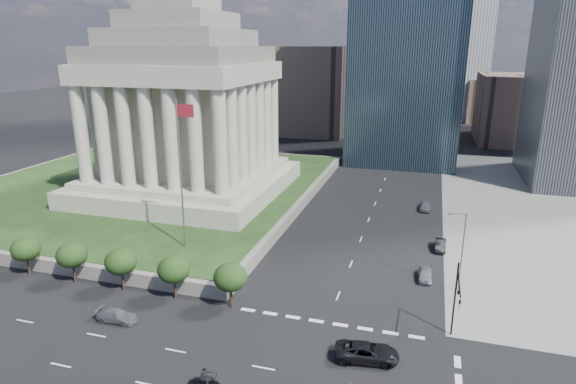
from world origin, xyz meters
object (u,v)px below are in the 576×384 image
at_px(street_lamp_north, 461,248).
at_px(pickup_truck, 367,352).
at_px(flagpole, 181,167).
at_px(suv_grey, 117,316).
at_px(traffic_signal_ne, 457,297).
at_px(parked_sedan_mid, 440,245).
at_px(motorcycle_trail, 204,378).
at_px(war_memorial, 183,85).
at_px(parked_sedan_near, 425,274).
at_px(parked_sedan_far, 425,206).

relative_size(street_lamp_north, pickup_truck, 1.68).
xyz_separation_m(street_lamp_north, pickup_truck, (-8.49, -16.11, -4.83)).
height_order(flagpole, suv_grey, flagpole).
relative_size(traffic_signal_ne, parked_sedan_mid, 1.88).
bearing_deg(suv_grey, motorcycle_trail, -119.09).
xyz_separation_m(parked_sedan_mid, motorcycle_trail, (-19.49, -36.49, 0.32)).
height_order(war_memorial, street_lamp_north, war_memorial).
relative_size(pickup_truck, suv_grey, 1.33).
distance_m(war_memorial, parked_sedan_near, 52.55).
xyz_separation_m(suv_grey, motorcycle_trail, (13.55, -6.86, 0.37)).
bearing_deg(street_lamp_north, motorcycle_trail, -131.60).
xyz_separation_m(pickup_truck, parked_sedan_far, (4.16, 46.07, -0.05)).
distance_m(war_memorial, parked_sedan_far, 48.19).
relative_size(pickup_truck, parked_sedan_mid, 1.40).
relative_size(pickup_truck, parked_sedan_far, 1.30).
distance_m(parked_sedan_near, motorcycle_trail, 31.70).
distance_m(street_lamp_north, parked_sedan_near, 6.60).
height_order(parked_sedan_far, motorcycle_trail, motorcycle_trail).
bearing_deg(parked_sedan_far, traffic_signal_ne, -82.79).
xyz_separation_m(traffic_signal_ne, parked_sedan_near, (-2.85, 13.63, -4.55)).
bearing_deg(traffic_signal_ne, war_memorial, 143.58).
bearing_deg(street_lamp_north, parked_sedan_near, 147.70).
bearing_deg(parked_sedan_mid, pickup_truck, -102.36).
height_order(flagpole, parked_sedan_far, flagpole).
height_order(street_lamp_north, parked_sedan_near, street_lamp_north).
relative_size(war_memorial, suv_grey, 8.70).
bearing_deg(pickup_truck, parked_sedan_mid, -21.65).
relative_size(suv_grey, parked_sedan_near, 1.09).
distance_m(parked_sedan_far, motorcycle_trail, 56.58).
bearing_deg(motorcycle_trail, parked_sedan_mid, 49.76).
bearing_deg(pickup_truck, parked_sedan_far, -13.69).
distance_m(war_memorial, traffic_signal_ne, 60.00).
relative_size(flagpole, motorcycle_trail, 7.27).
distance_m(parked_sedan_mid, parked_sedan_far, 17.66).
distance_m(pickup_truck, parked_sedan_near, 19.06).
bearing_deg(flagpole, pickup_truck, -29.54).
relative_size(pickup_truck, parked_sedan_near, 1.45).
height_order(traffic_signal_ne, pickup_truck, traffic_signal_ne).
bearing_deg(traffic_signal_ne, parked_sedan_mid, 92.41).
relative_size(flagpole, parked_sedan_near, 4.88).
bearing_deg(parked_sedan_far, war_memorial, -168.44).
bearing_deg(pickup_truck, war_memorial, 36.27).
distance_m(war_memorial, pickup_truck, 58.83).
distance_m(parked_sedan_mid, motorcycle_trail, 41.36).
xyz_separation_m(flagpole, motorcycle_trail, (13.84, -23.01, -12.09)).
xyz_separation_m(war_memorial, flagpole, (12.17, -24.00, -8.29)).
bearing_deg(parked_sedan_mid, war_memorial, 167.73).
distance_m(suv_grey, parked_sedan_mid, 44.37).
height_order(war_memorial, pickup_truck, war_memorial).
relative_size(parked_sedan_mid, parked_sedan_far, 0.93).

